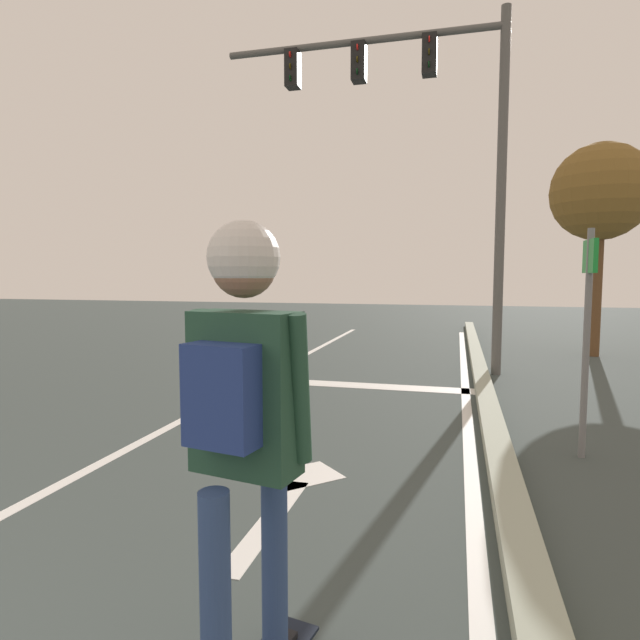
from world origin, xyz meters
The scene contains 10 objects.
lane_line_center centered at (-0.30, 6.00, 0.00)m, with size 0.12×20.00×0.01m, color silver.
lane_line_curbside centered at (2.91, 6.00, 0.00)m, with size 0.12×20.00×0.01m, color silver.
stop_bar centered at (1.38, 7.99, 0.00)m, with size 3.36×0.40×0.01m, color silver.
lane_arrow_stem centered at (1.55, 3.48, 0.00)m, with size 0.16×1.40×0.01m, color silver.
lane_arrow_head centered at (1.55, 4.33, 0.00)m, with size 0.56×0.44×0.01m, color silver.
curb_strip centered at (3.16, 6.00, 0.07)m, with size 0.24×24.00×0.14m, color #97A08D.
skater centered at (2.00, 1.99, 1.25)m, with size 0.49×0.65×1.80m.
traffic_signal_mast centered at (2.07, 9.49, 4.39)m, with size 4.87×0.34×5.99m.
street_sign_post centered at (3.91, 5.41, 1.38)m, with size 0.06×0.44×2.10m.
roadside_tree centered at (5.53, 12.10, 3.33)m, with size 1.95×1.95×4.34m.
Camera 1 is at (2.76, 0.22, 1.69)m, focal length 29.45 mm.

